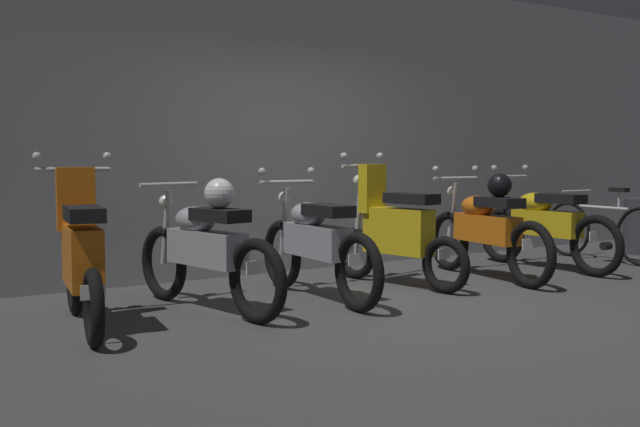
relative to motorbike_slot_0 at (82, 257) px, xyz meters
name	(u,v)px	position (x,y,z in m)	size (l,w,h in m)	color
ground_plane	(407,304)	(2.56, -0.59, -0.53)	(80.00, 80.00, 0.00)	#424244
back_wall	(273,121)	(2.56, 1.70, 1.11)	(16.00, 0.30, 3.27)	#9EA0A3
motorbike_slot_0	(82,257)	(0.00, 0.00, 0.00)	(0.58, 1.67, 1.29)	black
motorbike_slot_1	(206,247)	(1.02, 0.08, 0.00)	(0.60, 1.93, 1.08)	black
motorbike_slot_2	(316,243)	(2.05, 0.04, -0.04)	(0.59, 1.95, 1.15)	black
motorbike_slot_3	(395,231)	(3.06, 0.21, 0.00)	(0.58, 1.67, 1.29)	black
motorbike_slot_4	(486,227)	(4.10, 0.02, 0.00)	(0.59, 1.95, 1.15)	black
motorbike_slot_5	(545,225)	(5.12, 0.15, -0.04)	(0.59, 1.95, 1.15)	black
bicycle	(603,231)	(6.21, 0.20, -0.17)	(0.50, 1.73, 0.89)	black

